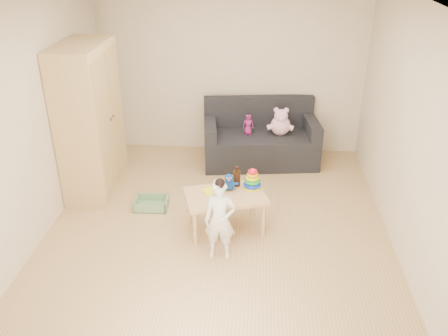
# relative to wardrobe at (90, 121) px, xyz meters

# --- Properties ---
(room) EXTENTS (4.50, 4.50, 4.50)m
(room) POSITION_rel_wardrobe_xyz_m (1.72, -0.79, 0.31)
(room) COLOR tan
(room) RESTS_ON ground
(wardrobe) EXTENTS (0.55, 1.10, 1.97)m
(wardrobe) POSITION_rel_wardrobe_xyz_m (0.00, 0.00, 0.00)
(wardrobe) COLOR tan
(wardrobe) RESTS_ON ground
(sofa) EXTENTS (1.76, 1.04, 0.47)m
(sofa) POSITION_rel_wardrobe_xyz_m (2.20, 0.98, -0.75)
(sofa) COLOR black
(sofa) RESTS_ON ground
(play_table) EXTENTS (1.03, 0.81, 0.48)m
(play_table) POSITION_rel_wardrobe_xyz_m (1.81, -0.86, -0.75)
(play_table) COLOR #E2AB7C
(play_table) RESTS_ON ground
(storage_bin) EXTENTS (0.42, 0.32, 0.12)m
(storage_bin) POSITION_rel_wardrobe_xyz_m (0.83, -0.45, -0.92)
(storage_bin) COLOR #79A275
(storage_bin) RESTS_ON ground
(toddler) EXTENTS (0.34, 0.23, 0.90)m
(toddler) POSITION_rel_wardrobe_xyz_m (1.79, -1.36, -0.54)
(toddler) COLOR white
(toddler) RESTS_ON ground
(pink_bear) EXTENTS (0.36, 0.32, 0.35)m
(pink_bear) POSITION_rel_wardrobe_xyz_m (2.48, 0.96, -0.34)
(pink_bear) COLOR #FFBBDB
(pink_bear) RESTS_ON sofa
(doll) EXTENTS (0.16, 0.11, 0.30)m
(doll) POSITION_rel_wardrobe_xyz_m (2.01, 0.93, -0.36)
(doll) COLOR #A91F7A
(doll) RESTS_ON sofa
(ring_stacker) EXTENTS (0.21, 0.21, 0.24)m
(ring_stacker) POSITION_rel_wardrobe_xyz_m (2.11, -0.68, -0.42)
(ring_stacker) COLOR #F1FF0D
(ring_stacker) RESTS_ON play_table
(brown_bottle) EXTENTS (0.08, 0.08, 0.25)m
(brown_bottle) POSITION_rel_wardrobe_xyz_m (1.92, -0.63, -0.41)
(brown_bottle) COLOR black
(brown_bottle) RESTS_ON play_table
(blue_plush) EXTENTS (0.21, 0.18, 0.21)m
(blue_plush) POSITION_rel_wardrobe_xyz_m (1.84, -0.74, -0.41)
(blue_plush) COLOR blue
(blue_plush) RESTS_ON play_table
(wooden_figure) EXTENTS (0.05, 0.05, 0.11)m
(wooden_figure) POSITION_rel_wardrobe_xyz_m (1.73, -0.93, -0.46)
(wooden_figure) COLOR brown
(wooden_figure) RESTS_ON play_table
(yellow_book) EXTENTS (0.29, 0.29, 0.02)m
(yellow_book) POSITION_rel_wardrobe_xyz_m (1.66, -0.81, -0.50)
(yellow_book) COLOR #FFF61A
(yellow_book) RESTS_ON play_table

